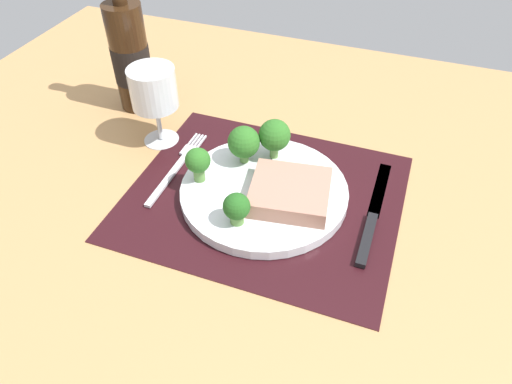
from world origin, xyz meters
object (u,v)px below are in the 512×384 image
(wine_bottle, at_px, (130,55))
(knife, at_px, (372,218))
(fork, at_px, (177,166))
(plate, at_px, (264,192))
(steak, at_px, (290,192))
(wine_glass, at_px, (154,92))

(wine_bottle, bearing_deg, knife, -18.39)
(fork, distance_m, knife, 0.32)
(plate, distance_m, fork, 0.16)
(plate, height_order, fork, plate)
(steak, relative_size, fork, 0.59)
(fork, bearing_deg, knife, -4.80)
(steak, height_order, fork, steak)
(wine_bottle, distance_m, wine_glass, 0.13)
(wine_bottle, bearing_deg, steak, -26.04)
(knife, bearing_deg, plate, -178.52)
(knife, relative_size, wine_glass, 1.67)
(fork, xyz_separation_m, wine_bottle, (-0.16, 0.15, 0.10))
(plate, distance_m, wine_glass, 0.25)
(fork, bearing_deg, wine_bottle, 133.39)
(fork, relative_size, knife, 0.83)
(knife, height_order, wine_bottle, wine_bottle)
(knife, xyz_separation_m, wine_bottle, (-0.48, 0.16, 0.10))
(fork, relative_size, wine_glass, 1.40)
(plate, distance_m, steak, 0.05)
(plate, xyz_separation_m, knife, (0.16, 0.01, -0.00))
(steak, bearing_deg, fork, 173.02)
(fork, bearing_deg, wine_glass, 132.31)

